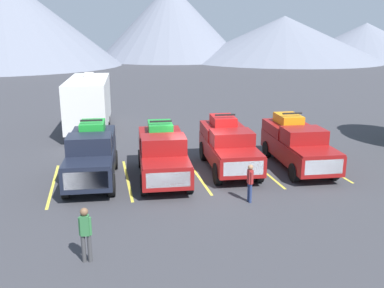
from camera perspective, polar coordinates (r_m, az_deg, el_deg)
ground_plane at (r=19.21m, az=1.14°, el=-4.78°), size 240.00×240.00×0.00m
pickup_truck_a at (r=19.21m, az=-13.41°, el=-1.37°), size 2.44×5.36×2.64m
pickup_truck_b at (r=19.16m, az=-4.01°, el=-1.24°), size 2.50×5.59×2.50m
pickup_truck_c at (r=20.41m, az=4.90°, el=-0.16°), size 2.50×5.52×2.56m
pickup_truck_d at (r=21.40m, az=13.99°, el=0.09°), size 2.49×5.84×2.53m
lot_stripe_a at (r=19.53m, az=-18.28°, el=-5.23°), size 0.12×5.50×0.01m
lot_stripe_b at (r=19.44m, az=-8.73°, el=-4.71°), size 0.12×5.50×0.01m
lot_stripe_c at (r=19.89m, az=0.63°, el=-4.06°), size 0.12×5.50×0.01m
lot_stripe_d at (r=20.83m, az=9.35°, el=-3.37°), size 0.12×5.50×0.01m
lot_stripe_e at (r=22.22m, az=17.13°, el=-2.68°), size 0.12×5.50×0.01m
camper_trailer_a at (r=28.90m, az=-13.77°, el=5.64°), size 3.05×8.97×3.77m
person_a at (r=16.60m, az=7.86°, el=-4.93°), size 0.21×0.34×1.54m
person_b at (r=12.72m, az=-14.22°, el=-11.35°), size 0.37×0.23×1.69m
mountain_ridge at (r=90.51m, az=-14.10°, el=14.63°), size 148.12×49.03×17.03m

